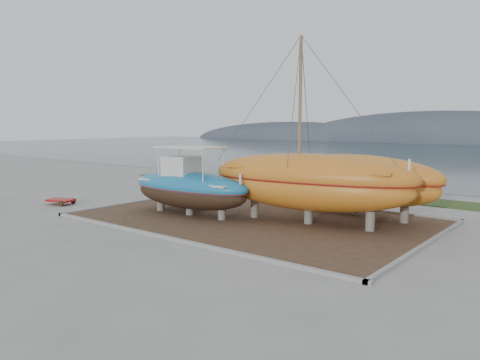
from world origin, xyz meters
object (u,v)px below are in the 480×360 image
Objects in this scene: red_trailer at (61,202)px; orange_sailboat at (310,131)px; white_dinghy at (188,195)px; blue_caique at (189,181)px; orange_bare_hull at (357,186)px.

orange_sailboat is at bearing -0.05° from red_trailer.
orange_sailboat is (8.60, 0.11, 4.06)m from white_dinghy.
blue_caique is 0.79× the size of orange_bare_hull.
orange_bare_hull reaches higher than red_trailer.
orange_sailboat is 4.48× the size of red_trailer.
orange_bare_hull is 18.55m from red_trailer.
white_dinghy is 9.51m from orange_sailboat.
orange_bare_hull is (0.91, 3.75, -3.08)m from orange_sailboat.
orange_bare_hull is at bearing 47.05° from white_dinghy.
blue_caique is 3.25× the size of red_trailer.
orange_sailboat is 4.94m from orange_bare_hull.
blue_caique is at bearing -132.00° from orange_bare_hull.
orange_sailboat is 1.09× the size of orange_bare_hull.
blue_caique reaches higher than orange_bare_hull.
blue_caique is at bearing -169.42° from orange_sailboat.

